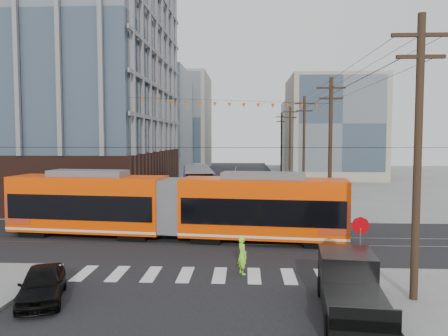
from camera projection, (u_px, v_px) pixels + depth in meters
The scene contains 18 objects.
ground at pixel (208, 258), 23.28m from camera, with size 160.00×160.00×0.00m, color slate.
office_building at pixel (20, 63), 46.29m from camera, with size 30.00×25.00×28.60m, color #381E16.
bg_bldg_nw_near at pixel (135, 123), 75.31m from camera, with size 18.00×16.00×18.00m, color #8C99A5.
bg_bldg_ne_near at pixel (333, 128), 69.81m from camera, with size 14.00×14.00×16.00m, color gray.
bg_bldg_nw_far at pixel (172, 122), 95.03m from camera, with size 16.00×18.00×20.00m, color gray.
bg_bldg_ne_far at pixel (323, 135), 89.71m from camera, with size 16.00×16.00×14.00m, color #8C99A5.
utility_pole_near at pixel (418, 161), 16.52m from camera, with size 0.30×0.30×11.00m, color black.
utility_pole_far at pixel (281, 143), 78.31m from camera, with size 0.30×0.30×11.00m, color black.
streetcar at pixel (173, 206), 27.55m from camera, with size 21.40×3.01×4.12m, color #EF3E00, non-canonical shape.
city_bus at pixel (197, 185), 42.52m from camera, with size 2.76×12.72×3.61m, color #201944, non-canonical shape.
pickup_truck at pixel (352, 290), 15.48m from camera, with size 2.04×5.71×1.94m, color black, non-canonical shape.
black_sedan at pixel (42, 284), 17.03m from camera, with size 1.60×3.97×1.35m, color black.
parked_car_silver at pixel (159, 200), 39.21m from camera, with size 1.70×4.88×1.61m, color silver.
parked_car_white at pixel (168, 198), 42.25m from camera, with size 1.76×4.32×1.26m, color white.
parked_car_grey at pixel (170, 193), 45.88m from camera, with size 2.01×4.35×1.21m, color #515660.
pedestrian at pixel (242, 255), 20.43m from camera, with size 0.66×0.43×1.80m, color #9EFF32.
stop_sign at pixel (360, 250), 19.71m from camera, with size 0.81×0.81×2.65m, color #A80005, non-canonical shape.
jersey_barrier at pixel (323, 212), 35.24m from camera, with size 0.91×4.05×0.81m, color #606060.
Camera 1 is at (1.96, -22.84, 6.36)m, focal length 35.00 mm.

